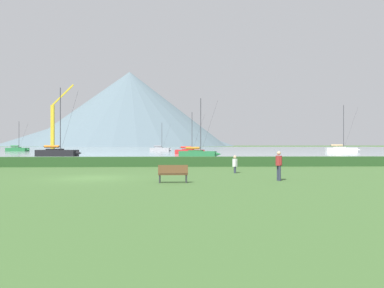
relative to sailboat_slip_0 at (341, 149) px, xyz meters
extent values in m
plane|color=#3D602D|center=(-46.71, -67.34, -0.72)|extent=(1000.00, 1000.00, 0.00)
cube|color=#8C9EA3|center=(-46.71, 69.66, -0.71)|extent=(320.00, 246.00, 0.00)
cube|color=#284C23|center=(-46.71, -56.34, -0.27)|extent=(80.00, 1.20, 0.89)
cube|color=white|center=(-0.11, 0.02, -0.14)|extent=(7.63, 3.81, 1.15)
cone|color=white|center=(3.98, -0.75, -0.14)|extent=(1.41, 1.19, 0.97)
cube|color=silver|center=(-0.52, 0.10, 0.28)|extent=(2.99, 2.22, 0.73)
cylinder|color=#333338|center=(0.50, -0.09, 5.59)|extent=(0.15, 0.15, 11.36)
cylinder|color=#333338|center=(-1.11, 0.21, 1.06)|extent=(3.25, 0.73, 0.13)
cylinder|color=tan|center=(-1.11, 0.21, 1.06)|extent=(2.83, 0.97, 0.46)
cylinder|color=#333338|center=(2.19, -0.41, 5.31)|extent=(3.41, 0.67, 10.80)
cube|color=#236B38|center=(-88.10, 15.72, -0.22)|extent=(6.61, 3.44, 0.99)
cone|color=#236B38|center=(-84.58, 14.96, -0.22)|extent=(1.23, 1.05, 0.84)
cube|color=#206032|center=(-88.45, 15.80, 0.14)|extent=(2.60, 1.97, 0.63)
cylinder|color=#333338|center=(-87.57, 15.61, 3.85)|extent=(0.13, 0.13, 8.04)
cylinder|color=#333338|center=(-88.95, 15.91, 0.82)|extent=(2.79, 0.70, 0.11)
cylinder|color=#2D7542|center=(-88.95, 15.91, 0.82)|extent=(2.44, 0.89, 0.40)
cylinder|color=#333338|center=(-86.12, 15.30, 3.65)|extent=(2.93, 0.66, 7.65)
cube|color=red|center=(-39.18, -16.13, -0.26)|extent=(6.13, 3.74, 0.91)
cone|color=red|center=(-36.04, -17.19, -0.26)|extent=(1.19, 1.05, 0.77)
cube|color=#A52020|center=(-39.50, -16.02, 0.08)|extent=(2.49, 2.01, 0.58)
cylinder|color=#333338|center=(-38.71, -16.29, 3.86)|extent=(0.12, 0.12, 8.15)
cylinder|color=#333338|center=(-39.95, -15.87, 0.70)|extent=(2.50, 0.93, 0.10)
cylinder|color=red|center=(-39.95, -15.87, 0.70)|extent=(2.22, 1.06, 0.36)
cylinder|color=#333338|center=(-37.42, -16.73, 3.65)|extent=(2.62, 0.91, 7.75)
cube|color=black|center=(-62.25, -27.34, -0.18)|extent=(7.06, 3.27, 1.07)
cone|color=black|center=(-58.40, -27.89, -0.18)|extent=(1.28, 1.06, 0.91)
cube|color=black|center=(-62.63, -27.29, 0.21)|extent=(2.73, 1.97, 0.68)
cylinder|color=#333338|center=(-61.67, -27.42, 5.44)|extent=(0.14, 0.14, 11.14)
cylinder|color=#333338|center=(-63.18, -27.21, 0.94)|extent=(3.04, 0.55, 0.12)
cylinder|color=orange|center=(-63.18, -27.21, 0.94)|extent=(2.63, 0.79, 0.43)
cylinder|color=#333338|center=(-60.08, -27.65, 5.16)|extent=(3.20, 0.48, 10.59)
cube|color=#9E9EA3|center=(-46.90, 17.04, -0.24)|extent=(6.28, 3.65, 0.93)
cone|color=#9E9EA3|center=(-43.65, 16.07, -0.24)|extent=(1.20, 1.05, 0.79)
cube|color=gray|center=(-47.22, 17.14, 0.09)|extent=(2.52, 2.00, 0.59)
cylinder|color=#333338|center=(-46.41, 16.90, 3.77)|extent=(0.12, 0.12, 7.94)
cylinder|color=#333338|center=(-47.69, 17.28, 0.73)|extent=(2.59, 0.86, 0.10)
cylinder|color=gray|center=(-47.69, 17.28, 0.73)|extent=(2.28, 1.01, 0.37)
cylinder|color=#333338|center=(-45.07, 16.50, 3.57)|extent=(2.71, 0.83, 7.55)
cube|color=#236B38|center=(-38.39, -31.86, -0.25)|extent=(6.16, 3.40, 0.92)
cone|color=#236B38|center=(-35.16, -32.70, -0.25)|extent=(1.16, 1.01, 0.78)
cube|color=#206032|center=(-38.71, -31.78, 0.08)|extent=(2.45, 1.90, 0.58)
cylinder|color=#333338|center=(-37.91, -31.99, 4.25)|extent=(0.12, 0.12, 8.92)
cylinder|color=#333338|center=(-39.18, -31.66, 0.71)|extent=(2.57, 0.75, 0.10)
cylinder|color=orange|center=(-39.18, -31.66, 0.71)|extent=(2.26, 0.91, 0.37)
cylinder|color=#333338|center=(-36.57, -32.33, 4.03)|extent=(2.70, 0.72, 8.49)
cube|color=brown|center=(-41.77, -70.15, -0.27)|extent=(1.57, 0.48, 0.06)
cube|color=brown|center=(-41.76, -70.34, 0.01)|extent=(1.57, 0.16, 0.45)
cylinder|color=#333338|center=(-41.07, -69.97, -0.49)|extent=(0.08, 0.08, 0.45)
cylinder|color=#333338|center=(-42.47, -70.00, -0.49)|extent=(0.08, 0.08, 0.45)
cylinder|color=#333338|center=(-41.06, -70.30, -0.49)|extent=(0.08, 0.08, 0.45)
cylinder|color=#333338|center=(-42.46, -70.33, -0.49)|extent=(0.08, 0.08, 0.45)
cylinder|color=#2D3347|center=(-37.49, -64.05, -0.49)|extent=(0.14, 0.14, 0.45)
cylinder|color=#2D3347|center=(-37.48, -63.88, -0.49)|extent=(0.14, 0.14, 0.45)
cylinder|color=silver|center=(-37.48, -63.96, 0.01)|extent=(0.36, 0.36, 0.55)
cylinder|color=silver|center=(-37.50, -64.20, 0.04)|extent=(0.09, 0.09, 0.49)
cylinder|color=silver|center=(-37.47, -63.73, 0.04)|extent=(0.09, 0.09, 0.49)
sphere|color=tan|center=(-37.48, -63.96, 0.42)|extent=(0.22, 0.22, 0.22)
cylinder|color=#2D3347|center=(-35.84, -69.40, -0.29)|extent=(0.14, 0.14, 0.85)
cylinder|color=#2D3347|center=(-35.88, -69.22, -0.29)|extent=(0.14, 0.14, 0.85)
cylinder|color=maroon|center=(-35.86, -69.31, 0.41)|extent=(0.36, 0.36, 0.55)
cylinder|color=maroon|center=(-35.81, -69.55, 0.44)|extent=(0.09, 0.09, 0.50)
cylinder|color=maroon|center=(-35.91, -69.08, 0.44)|extent=(0.09, 0.09, 0.50)
sphere|color=tan|center=(-35.86, -69.31, 0.82)|extent=(0.22, 0.22, 0.22)
cube|color=#333338|center=(-74.04, 4.30, -0.32)|extent=(2.00, 2.00, 0.80)
cube|color=gold|center=(-74.04, 4.30, 5.77)|extent=(0.80, 0.80, 11.37)
cube|color=gold|center=(-71.38, 4.30, 14.10)|extent=(5.56, 0.36, 5.55)
cone|color=slate|center=(-109.41, 334.84, 23.15)|extent=(266.38, 266.38, 47.72)
cone|color=slate|center=(-93.04, 288.63, 38.49)|extent=(204.48, 204.48, 78.42)
camera|label=1|loc=(-41.48, -89.03, 1.33)|focal=33.33mm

